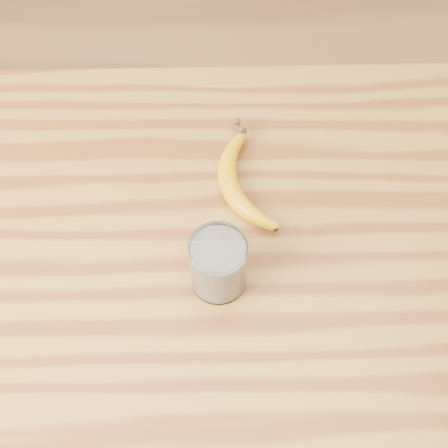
{
  "coord_description": "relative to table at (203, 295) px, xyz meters",
  "views": [
    {
      "loc": [
        0.03,
        -0.44,
        1.74
      ],
      "look_at": [
        0.04,
        0.04,
        0.93
      ],
      "focal_mm": 50.0,
      "sensor_mm": 36.0,
      "label": 1
    }
  ],
  "objects": [
    {
      "name": "banana",
      "position": [
        0.05,
        0.12,
        0.15
      ],
      "size": [
        0.16,
        0.28,
        0.03
      ],
      "primitive_type": null,
      "rotation": [
        0.0,
        0.0,
        0.25
      ],
      "color": "orange",
      "rests_on": "table"
    },
    {
      "name": "table",
      "position": [
        0.0,
        0.0,
        0.0
      ],
      "size": [
        1.2,
        0.8,
        0.9
      ],
      "color": "olive",
      "rests_on": "ground"
    },
    {
      "name": "smoothie_glass",
      "position": [
        0.03,
        -0.03,
        0.18
      ],
      "size": [
        0.08,
        0.08,
        0.1
      ],
      "color": "white",
      "rests_on": "table"
    },
    {
      "name": "room",
      "position": [
        0.0,
        0.0,
        0.58
      ],
      "size": [
        4.04,
        4.04,
        2.7
      ],
      "color": "olive",
      "rests_on": "ground"
    }
  ]
}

